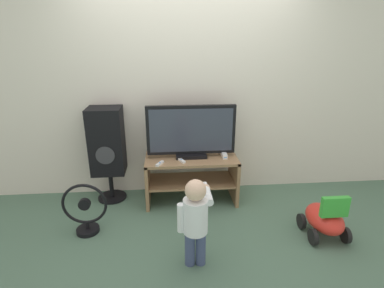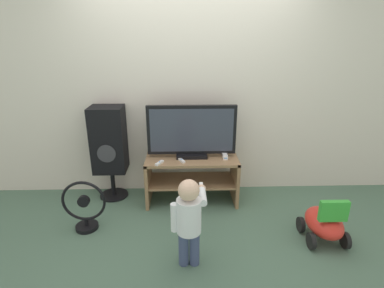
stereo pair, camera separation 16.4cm
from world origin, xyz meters
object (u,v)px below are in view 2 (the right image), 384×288
object	(u,v)px
television	(192,132)
remote_secondary	(181,160)
speaker_tower	(109,141)
floor_fan	(85,208)
remote_primary	(159,163)
child	(189,216)
game_console	(224,155)
ride_on_toy	(324,223)

from	to	relation	value
television	remote_secondary	world-z (taller)	television
television	speaker_tower	size ratio (longest dim) A/B	0.89
speaker_tower	floor_fan	size ratio (longest dim) A/B	2.10
remote_primary	child	distance (m)	0.95
television	floor_fan	size ratio (longest dim) A/B	1.87
remote_primary	speaker_tower	world-z (taller)	speaker_tower
television	remote_primary	distance (m)	0.50
remote_primary	speaker_tower	size ratio (longest dim) A/B	0.12
game_console	child	world-z (taller)	child
television	speaker_tower	bearing A→B (deg)	174.37
game_console	child	bearing A→B (deg)	-111.73
game_console	child	distance (m)	1.16
game_console	remote_primary	xyz separation A→B (m)	(-0.73, -0.18, -0.01)
child	ride_on_toy	world-z (taller)	child
ride_on_toy	remote_secondary	bearing A→B (deg)	152.92
television	floor_fan	xyz separation A→B (m)	(-1.08, -0.57, -0.60)
child	speaker_tower	bearing A→B (deg)	127.01
ride_on_toy	floor_fan	bearing A→B (deg)	173.81
child	remote_secondary	bearing A→B (deg)	93.84
remote_primary	floor_fan	xyz separation A→B (m)	(-0.73, -0.37, -0.32)
television	child	size ratio (longest dim) A/B	1.25
game_console	remote_primary	world-z (taller)	game_console
remote_primary	child	size ratio (longest dim) A/B	0.16
television	ride_on_toy	xyz separation A→B (m)	(1.22, -0.82, -0.65)
speaker_tower	ride_on_toy	size ratio (longest dim) A/B	2.28
remote_primary	ride_on_toy	world-z (taller)	remote_primary
child	television	bearing A→B (deg)	87.23
television	game_console	bearing A→B (deg)	-3.54
remote_primary	remote_secondary	distance (m)	0.25
remote_secondary	floor_fan	bearing A→B (deg)	-155.64
television	child	xyz separation A→B (m)	(-0.05, -1.09, -0.37)
game_console	ride_on_toy	xyz separation A→B (m)	(0.85, -0.80, -0.38)
remote_secondary	child	world-z (taller)	child
television	remote_secondary	distance (m)	0.33
television	remote_secondary	bearing A→B (deg)	-131.21
game_console	ride_on_toy	size ratio (longest dim) A/B	0.41
floor_fan	remote_primary	bearing A→B (deg)	26.95
remote_secondary	television	bearing A→B (deg)	48.79
game_console	remote_primary	size ratio (longest dim) A/B	1.55
game_console	floor_fan	xyz separation A→B (m)	(-1.45, -0.55, -0.33)
child	floor_fan	size ratio (longest dim) A/B	1.49
game_console	television	bearing A→B (deg)	176.46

